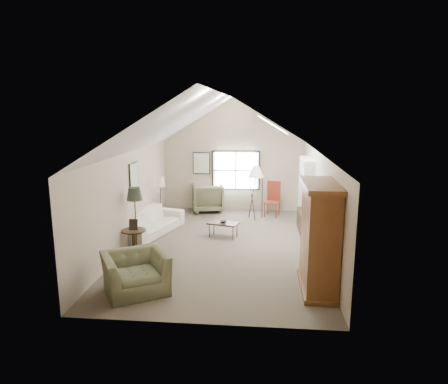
# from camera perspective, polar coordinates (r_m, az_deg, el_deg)

# --- Properties ---
(room_shell) EXTENTS (5.01, 8.01, 4.00)m
(room_shell) POSITION_cam_1_polar(r_m,az_deg,el_deg) (10.23, -0.21, 9.50)
(room_shell) COLOR brown
(room_shell) RESTS_ON ground
(window) EXTENTS (1.72, 0.08, 1.42)m
(window) POSITION_cam_1_polar(r_m,az_deg,el_deg) (14.33, 1.71, 3.09)
(window) COLOR black
(window) RESTS_ON room_shell
(skylight) EXTENTS (0.80, 1.20, 0.52)m
(skylight) POSITION_cam_1_polar(r_m,az_deg,el_deg) (11.09, 7.05, 9.65)
(skylight) COLOR white
(skylight) RESTS_ON room_shell
(wall_art) EXTENTS (1.97, 3.71, 0.88)m
(wall_art) POSITION_cam_1_polar(r_m,az_deg,el_deg) (12.59, -7.91, 3.05)
(wall_art) COLOR black
(wall_art) RESTS_ON room_shell
(armoire) EXTENTS (0.60, 1.50, 2.20)m
(armoire) POSITION_cam_1_polar(r_m,az_deg,el_deg) (8.26, 13.47, -6.30)
(armoire) COLOR brown
(armoire) RESTS_ON ground
(tv_alcove) EXTENTS (0.32, 1.30, 2.10)m
(tv_alcove) POSITION_cam_1_polar(r_m,az_deg,el_deg) (12.11, 11.63, -0.21)
(tv_alcove) COLOR white
(tv_alcove) RESTS_ON ground
(media_console) EXTENTS (0.34, 1.18, 0.60)m
(media_console) POSITION_cam_1_polar(r_m,az_deg,el_deg) (12.31, 11.37, -4.08)
(media_console) COLOR #382316
(media_console) RESTS_ON ground
(tv_panel) EXTENTS (0.05, 0.90, 0.55)m
(tv_panel) POSITION_cam_1_polar(r_m,az_deg,el_deg) (12.15, 11.49, -1.27)
(tv_panel) COLOR black
(tv_panel) RESTS_ON media_console
(sofa) EXTENTS (1.60, 2.61, 0.71)m
(sofa) POSITION_cam_1_polar(r_m,az_deg,el_deg) (11.95, -10.38, -4.24)
(sofa) COLOR white
(sofa) RESTS_ON ground
(armchair_near) EXTENTS (1.61, 1.55, 0.80)m
(armchair_near) POSITION_cam_1_polar(r_m,az_deg,el_deg) (8.35, -12.50, -11.19)
(armchair_near) COLOR #5C5E42
(armchair_near) RESTS_ON ground
(armchair_far) EXTENTS (1.28, 1.30, 0.99)m
(armchair_far) POSITION_cam_1_polar(r_m,az_deg,el_deg) (14.34, -2.36, -0.78)
(armchair_far) COLOR #686A4A
(armchair_far) RESTS_ON ground
(coffee_table) EXTENTS (0.95, 0.69, 0.44)m
(coffee_table) POSITION_cam_1_polar(r_m,az_deg,el_deg) (11.48, -0.12, -5.43)
(coffee_table) COLOR #331B15
(coffee_table) RESTS_ON ground
(bowl) EXTENTS (0.25, 0.25, 0.05)m
(bowl) POSITION_cam_1_polar(r_m,az_deg,el_deg) (11.41, -0.12, -4.26)
(bowl) COLOR #321B14
(bowl) RESTS_ON coffee_table
(side_table) EXTENTS (0.76, 0.76, 0.61)m
(side_table) POSITION_cam_1_polar(r_m,az_deg,el_deg) (10.50, -12.71, -6.89)
(side_table) COLOR #332415
(side_table) RESTS_ON ground
(side_chair) EXTENTS (0.58, 0.58, 1.20)m
(side_chair) POSITION_cam_1_polar(r_m,az_deg,el_deg) (13.68, 6.88, -1.03)
(side_chair) COLOR maroon
(side_chair) RESTS_ON ground
(tripod_lamp) EXTENTS (0.67, 0.67, 1.81)m
(tripod_lamp) POSITION_cam_1_polar(r_m,az_deg,el_deg) (13.25, 4.55, -0.05)
(tripod_lamp) COLOR silver
(tripod_lamp) RESTS_ON ground
(dark_lamp) EXTENTS (0.51, 0.51, 1.70)m
(dark_lamp) POSITION_cam_1_polar(r_m,az_deg,el_deg) (10.53, -12.51, -3.74)
(dark_lamp) COLOR black
(dark_lamp) RESTS_ON ground
(tan_lamp) EXTENTS (0.38, 0.38, 1.53)m
(tan_lamp) POSITION_cam_1_polar(r_m,az_deg,el_deg) (12.97, -9.04, -1.06)
(tan_lamp) COLOR tan
(tan_lamp) RESTS_ON ground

